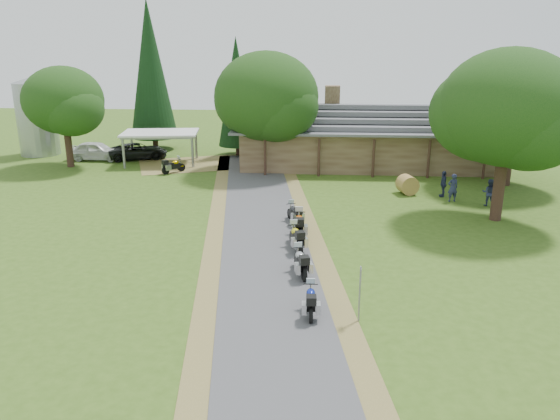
# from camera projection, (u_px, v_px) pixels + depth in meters

# --- Properties ---
(ground) EXTENTS (120.00, 120.00, 0.00)m
(ground) POSITION_uv_depth(u_px,v_px,m) (269.00, 288.00, 22.24)
(ground) COLOR #375518
(ground) RESTS_ON ground
(driveway) EXTENTS (51.95, 51.95, 0.00)m
(driveway) POSITION_uv_depth(u_px,v_px,m) (266.00, 251.00, 26.08)
(driveway) COLOR #464548
(driveway) RESTS_ON ground
(lodge) EXTENTS (21.40, 9.40, 4.90)m
(lodge) POSITION_uv_depth(u_px,v_px,m) (369.00, 134.00, 43.99)
(lodge) COLOR brown
(lodge) RESTS_ON ground
(silo) EXTENTS (3.45, 3.45, 6.75)m
(silo) POSITION_uv_depth(u_px,v_px,m) (36.00, 116.00, 47.57)
(silo) COLOR gray
(silo) RESTS_ON ground
(carport) EXTENTS (6.47, 4.75, 2.60)m
(carport) POSITION_uv_depth(u_px,v_px,m) (161.00, 148.00, 44.67)
(carport) COLOR silver
(carport) RESTS_ON ground
(car_white_sedan) EXTENTS (2.56, 5.97, 1.98)m
(car_white_sedan) POSITION_uv_depth(u_px,v_px,m) (96.00, 148.00, 45.95)
(car_white_sedan) COLOR silver
(car_white_sedan) RESTS_ON ground
(car_dark_suv) EXTENTS (4.08, 5.79, 2.04)m
(car_dark_suv) POSITION_uv_depth(u_px,v_px,m) (138.00, 147.00, 46.35)
(car_dark_suv) COLOR black
(car_dark_suv) RESTS_ON ground
(motorcycle_row_a) EXTENTS (0.62, 1.74, 1.18)m
(motorcycle_row_a) POSITION_uv_depth(u_px,v_px,m) (311.00, 299.00, 19.97)
(motorcycle_row_a) COLOR navy
(motorcycle_row_a) RESTS_ON ground
(motorcycle_row_b) EXTENTS (1.04, 1.95, 1.27)m
(motorcycle_row_b) POSITION_uv_depth(u_px,v_px,m) (301.00, 261.00, 23.33)
(motorcycle_row_b) COLOR #989A9F
(motorcycle_row_b) RESTS_ON ground
(motorcycle_row_c) EXTENTS (1.13, 2.01, 1.31)m
(motorcycle_row_c) POSITION_uv_depth(u_px,v_px,m) (296.00, 236.00, 26.20)
(motorcycle_row_c) COLOR yellow
(motorcycle_row_c) RESTS_ON ground
(motorcycle_row_d) EXTENTS (0.80, 2.11, 1.42)m
(motorcycle_row_d) POSITION_uv_depth(u_px,v_px,m) (299.00, 224.00, 27.85)
(motorcycle_row_d) COLOR #CE540D
(motorcycle_row_d) RESTS_ON ground
(motorcycle_row_e) EXTENTS (1.18, 1.82, 1.19)m
(motorcycle_row_e) POSITION_uv_depth(u_px,v_px,m) (294.00, 213.00, 30.05)
(motorcycle_row_e) COLOR black
(motorcycle_row_e) RESTS_ON ground
(motorcycle_carport_a) EXTENTS (1.64, 1.74, 1.23)m
(motorcycle_carport_a) POSITION_uv_depth(u_px,v_px,m) (173.00, 165.00, 41.51)
(motorcycle_carport_a) COLOR #DBAC00
(motorcycle_carport_a) RESTS_ON ground
(person_a) EXTENTS (0.67, 0.54, 2.08)m
(person_a) POSITION_uv_depth(u_px,v_px,m) (453.00, 185.00, 33.97)
(person_a) COLOR #282E51
(person_a) RESTS_ON ground
(person_b) EXTENTS (0.66, 0.56, 1.97)m
(person_b) POSITION_uv_depth(u_px,v_px,m) (489.00, 190.00, 33.07)
(person_b) COLOR #282E51
(person_b) RESTS_ON ground
(person_c) EXTENTS (0.44, 0.59, 1.99)m
(person_c) POSITION_uv_depth(u_px,v_px,m) (443.00, 182.00, 35.05)
(person_c) COLOR #282E51
(person_c) RESTS_ON ground
(hay_bale) EXTENTS (1.47, 1.40, 1.23)m
(hay_bale) POSITION_uv_depth(u_px,v_px,m) (407.00, 185.00, 35.81)
(hay_bale) COLOR olive
(hay_bale) RESTS_ON ground
(sign_post) EXTENTS (0.38, 0.06, 2.11)m
(sign_post) POSITION_uv_depth(u_px,v_px,m) (360.00, 294.00, 19.27)
(sign_post) COLOR gray
(sign_post) RESTS_ON ground
(oak_lodge_left) EXTENTS (7.84, 7.84, 9.17)m
(oak_lodge_left) POSITION_uv_depth(u_px,v_px,m) (266.00, 111.00, 41.20)
(oak_lodge_left) COLOR #123610
(oak_lodge_left) RESTS_ON ground
(oak_lodge_right) EXTENTS (7.62, 7.62, 9.41)m
(oak_lodge_right) POSITION_uv_depth(u_px,v_px,m) (514.00, 118.00, 36.79)
(oak_lodge_right) COLOR #123610
(oak_lodge_right) RESTS_ON ground
(oak_driveway) EXTENTS (7.39, 7.39, 10.10)m
(oak_driveway) POSITION_uv_depth(u_px,v_px,m) (506.00, 130.00, 29.26)
(oak_driveway) COLOR #123610
(oak_driveway) RESTS_ON ground
(oak_silo) EXTENTS (6.16, 6.16, 8.49)m
(oak_silo) POSITION_uv_depth(u_px,v_px,m) (65.00, 113.00, 42.55)
(oak_silo) COLOR #123610
(oak_silo) RESTS_ON ground
(cedar_near) EXTENTS (3.34, 3.34, 10.08)m
(cedar_near) POSITION_uv_depth(u_px,v_px,m) (237.00, 97.00, 46.84)
(cedar_near) COLOR black
(cedar_near) RESTS_ON ground
(cedar_far) EXTENTS (4.26, 4.26, 13.32)m
(cedar_far) POSITION_uv_depth(u_px,v_px,m) (151.00, 76.00, 49.01)
(cedar_far) COLOR black
(cedar_far) RESTS_ON ground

